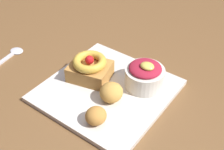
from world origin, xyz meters
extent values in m
cube|color=brown|center=(0.00, 0.00, 0.71)|extent=(1.35, 0.97, 0.04)
cylinder|color=brown|center=(-0.58, 0.39, 0.34)|extent=(0.07, 0.07, 0.69)
cube|color=silver|center=(0.03, -0.19, 0.74)|extent=(0.28, 0.28, 0.01)
cube|color=#B77F3D|center=(-0.03, -0.18, 0.76)|extent=(0.11, 0.10, 0.04)
torus|color=gold|center=(-0.03, -0.18, 0.79)|extent=(0.10, 0.10, 0.02)
sphere|color=red|center=(-0.03, -0.18, 0.80)|extent=(0.02, 0.02, 0.02)
cylinder|color=silver|center=(0.09, -0.12, 0.77)|extent=(0.09, 0.09, 0.05)
ellipsoid|color=#A31E33|center=(0.09, -0.12, 0.79)|extent=(0.08, 0.08, 0.02)
ellipsoid|color=#E5CC56|center=(0.10, -0.13, 0.81)|extent=(0.03, 0.03, 0.01)
ellipsoid|color=#BC7F38|center=(0.07, -0.28, 0.76)|extent=(0.04, 0.05, 0.04)
ellipsoid|color=gold|center=(0.06, -0.21, 0.76)|extent=(0.05, 0.05, 0.04)
cube|color=silver|center=(-0.27, -0.27, 0.73)|extent=(0.02, 0.10, 0.00)
ellipsoid|color=silver|center=(-0.28, -0.20, 0.73)|extent=(0.04, 0.03, 0.00)
camera|label=1|loc=(0.34, -0.60, 1.21)|focal=47.28mm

